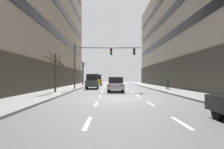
# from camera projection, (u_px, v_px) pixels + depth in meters

# --- Properties ---
(ground_plane) EXTENTS (120.00, 120.00, 0.00)m
(ground_plane) POSITION_uv_depth(u_px,v_px,m) (121.00, 99.00, 14.85)
(ground_plane) COLOR slate
(sidewalk_left) EXTENTS (3.51, 80.00, 0.14)m
(sidewalk_left) POSITION_uv_depth(u_px,v_px,m) (32.00, 98.00, 14.73)
(sidewalk_left) COLOR gray
(sidewalk_left) RESTS_ON ground
(sidewalk_right) EXTENTS (3.51, 80.00, 0.14)m
(sidewalk_right) POSITION_uv_depth(u_px,v_px,m) (208.00, 98.00, 14.97)
(sidewalk_right) COLOR gray
(sidewalk_right) RESTS_ON ground
(lane_stripe_l1_s2) EXTENTS (0.16, 2.00, 0.01)m
(lane_stripe_l1_s2) POSITION_uv_depth(u_px,v_px,m) (87.00, 123.00, 6.82)
(lane_stripe_l1_s2) COLOR silver
(lane_stripe_l1_s2) RESTS_ON ground
(lane_stripe_l1_s3) EXTENTS (0.16, 2.00, 0.01)m
(lane_stripe_l1_s3) POSITION_uv_depth(u_px,v_px,m) (96.00, 104.00, 11.82)
(lane_stripe_l1_s3) COLOR silver
(lane_stripe_l1_s3) RESTS_ON ground
(lane_stripe_l1_s4) EXTENTS (0.16, 2.00, 0.01)m
(lane_stripe_l1_s4) POSITION_uv_depth(u_px,v_px,m) (100.00, 96.00, 16.82)
(lane_stripe_l1_s4) COLOR silver
(lane_stripe_l1_s4) RESTS_ON ground
(lane_stripe_l1_s5) EXTENTS (0.16, 2.00, 0.01)m
(lane_stripe_l1_s5) POSITION_uv_depth(u_px,v_px,m) (102.00, 92.00, 21.82)
(lane_stripe_l1_s5) COLOR silver
(lane_stripe_l1_s5) RESTS_ON ground
(lane_stripe_l1_s6) EXTENTS (0.16, 2.00, 0.01)m
(lane_stripe_l1_s6) POSITION_uv_depth(u_px,v_px,m) (103.00, 89.00, 26.82)
(lane_stripe_l1_s6) COLOR silver
(lane_stripe_l1_s6) RESTS_ON ground
(lane_stripe_l1_s7) EXTENTS (0.16, 2.00, 0.01)m
(lane_stripe_l1_s7) POSITION_uv_depth(u_px,v_px,m) (104.00, 87.00, 31.82)
(lane_stripe_l1_s7) COLOR silver
(lane_stripe_l1_s7) RESTS_ON ground
(lane_stripe_l1_s8) EXTENTS (0.16, 2.00, 0.01)m
(lane_stripe_l1_s8) POSITION_uv_depth(u_px,v_px,m) (105.00, 86.00, 36.81)
(lane_stripe_l1_s8) COLOR silver
(lane_stripe_l1_s8) RESTS_ON ground
(lane_stripe_l1_s9) EXTENTS (0.16, 2.00, 0.01)m
(lane_stripe_l1_s9) POSITION_uv_depth(u_px,v_px,m) (105.00, 85.00, 41.81)
(lane_stripe_l1_s9) COLOR silver
(lane_stripe_l1_s9) RESTS_ON ground
(lane_stripe_l1_s10) EXTENTS (0.16, 2.00, 0.01)m
(lane_stripe_l1_s10) POSITION_uv_depth(u_px,v_px,m) (105.00, 84.00, 46.81)
(lane_stripe_l1_s10) COLOR silver
(lane_stripe_l1_s10) RESTS_ON ground
(lane_stripe_l2_s2) EXTENTS (0.16, 2.00, 0.01)m
(lane_stripe_l2_s2) POSITION_uv_depth(u_px,v_px,m) (181.00, 123.00, 6.88)
(lane_stripe_l2_s2) COLOR silver
(lane_stripe_l2_s2) RESTS_ON ground
(lane_stripe_l2_s3) EXTENTS (0.16, 2.00, 0.01)m
(lane_stripe_l2_s3) POSITION_uv_depth(u_px,v_px,m) (151.00, 104.00, 11.88)
(lane_stripe_l2_s3) COLOR silver
(lane_stripe_l2_s3) RESTS_ON ground
(lane_stripe_l2_s4) EXTENTS (0.16, 2.00, 0.01)m
(lane_stripe_l2_s4) POSITION_uv_depth(u_px,v_px,m) (138.00, 96.00, 16.88)
(lane_stripe_l2_s4) COLOR silver
(lane_stripe_l2_s4) RESTS_ON ground
(lane_stripe_l2_s5) EXTENTS (0.16, 2.00, 0.01)m
(lane_stripe_l2_s5) POSITION_uv_depth(u_px,v_px,m) (131.00, 92.00, 21.88)
(lane_stripe_l2_s5) COLOR silver
(lane_stripe_l2_s5) RESTS_ON ground
(lane_stripe_l2_s6) EXTENTS (0.16, 2.00, 0.01)m
(lane_stripe_l2_s6) POSITION_uv_depth(u_px,v_px,m) (127.00, 89.00, 26.88)
(lane_stripe_l2_s6) COLOR silver
(lane_stripe_l2_s6) RESTS_ON ground
(lane_stripe_l2_s7) EXTENTS (0.16, 2.00, 0.01)m
(lane_stripe_l2_s7) POSITION_uv_depth(u_px,v_px,m) (124.00, 87.00, 31.88)
(lane_stripe_l2_s7) COLOR silver
(lane_stripe_l2_s7) RESTS_ON ground
(lane_stripe_l2_s8) EXTENTS (0.16, 2.00, 0.01)m
(lane_stripe_l2_s8) POSITION_uv_depth(u_px,v_px,m) (122.00, 86.00, 36.87)
(lane_stripe_l2_s8) COLOR silver
(lane_stripe_l2_s8) RESTS_ON ground
(lane_stripe_l2_s9) EXTENTS (0.16, 2.00, 0.01)m
(lane_stripe_l2_s9) POSITION_uv_depth(u_px,v_px,m) (120.00, 85.00, 41.87)
(lane_stripe_l2_s9) COLOR silver
(lane_stripe_l2_s9) RESTS_ON ground
(lane_stripe_l2_s10) EXTENTS (0.16, 2.00, 0.01)m
(lane_stripe_l2_s10) POSITION_uv_depth(u_px,v_px,m) (119.00, 84.00, 46.87)
(lane_stripe_l2_s10) COLOR silver
(lane_stripe_l2_s10) RESTS_ON ground
(taxi_driving_0) EXTENTS (1.98, 4.66, 2.44)m
(taxi_driving_0) POSITION_uv_depth(u_px,v_px,m) (97.00, 80.00, 42.22)
(taxi_driving_0) COLOR black
(taxi_driving_0) RESTS_ON ground
(car_driving_1) EXTENTS (2.00, 4.46, 2.13)m
(car_driving_1) POSITION_uv_depth(u_px,v_px,m) (92.00, 81.00, 28.61)
(car_driving_1) COLOR black
(car_driving_1) RESTS_ON ground
(car_driving_2) EXTENTS (2.05, 4.54, 1.67)m
(car_driving_2) POSITION_uv_depth(u_px,v_px,m) (116.00, 84.00, 22.71)
(car_driving_2) COLOR black
(car_driving_2) RESTS_ON ground
(traffic_signal_0) EXTENTS (8.83, 0.35, 5.89)m
(traffic_signal_0) POSITION_uv_depth(u_px,v_px,m) (99.00, 57.00, 25.73)
(traffic_signal_0) COLOR #4C4C51
(traffic_signal_0) RESTS_ON sidewalk_left
(street_tree_0) EXTENTS (1.81, 1.66, 3.93)m
(street_tree_0) POSITION_uv_depth(u_px,v_px,m) (55.00, 71.00, 19.87)
(street_tree_0) COLOR #4C3823
(street_tree_0) RESTS_ON sidewalk_left
(street_tree_1) EXTENTS (1.96, 2.02, 4.98)m
(street_tree_1) POSITION_uv_depth(u_px,v_px,m) (83.00, 73.00, 41.41)
(street_tree_1) COLOR #4C3823
(street_tree_1) RESTS_ON sidewalk_left
(pedestrian_0) EXTENTS (0.50, 0.31, 1.56)m
(pedestrian_0) POSITION_uv_depth(u_px,v_px,m) (168.00, 82.00, 24.90)
(pedestrian_0) COLOR #383D59
(pedestrian_0) RESTS_ON sidewalk_right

